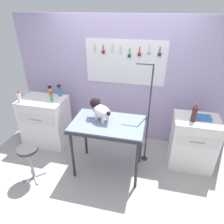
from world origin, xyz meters
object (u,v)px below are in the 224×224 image
Objects in this scene: grooming_table at (108,127)px; soda_bottle at (194,113)px; counter_left at (46,121)px; cabinet_right at (192,142)px; dog at (100,109)px; grooming_arm at (147,120)px; stool at (29,154)px; pump_bottle_white at (60,91)px.

soda_bottle is (1.22, 0.35, 0.20)m from grooming_table.
cabinet_right is (2.64, -0.01, -0.02)m from counter_left.
grooming_arm is at bearing 22.83° from dog.
grooming_arm is 0.80m from dog.
dog reaches higher than counter_left.
cabinet_right is 0.59m from soda_bottle.
grooming_table reaches higher than stool.
grooming_arm reaches higher than grooming_table.
pump_bottle_white reaches higher than cabinet_right.
dog reaches higher than pump_bottle_white.
soda_bottle is at bearing -2.15° from counter_left.
dog is at bearing -32.02° from pump_bottle_white.
stool is 1.25m from pump_bottle_white.
grooming_table is 1.29m from soda_bottle.
grooming_table is 1.23× the size of cabinet_right.
pump_bottle_white is (-1.63, 0.29, 0.23)m from grooming_arm.
grooming_arm is 1.88m from stool.
soda_bottle reaches higher than counter_left.
grooming_table is 5.01× the size of pump_bottle_white.
grooming_table is 0.66m from grooming_arm.
soda_bottle is (0.66, -0.01, 0.22)m from grooming_arm.
pump_bottle_white is (0.02, 1.12, 0.55)m from stool.
grooming_arm is (0.56, 0.36, -0.02)m from grooming_table.
grooming_arm reaches higher than soda_bottle.
pump_bottle_white is at bearing 147.98° from dog.
counter_left is at bearing 177.85° from soda_bottle.
stool is 2.72× the size of pump_bottle_white.
grooming_arm is at bearing -174.53° from cabinet_right.
stool is at bearing -150.90° from dog.
grooming_table is at bearing -163.89° from soda_bottle.
soda_bottle is (-0.09, -0.08, 0.58)m from cabinet_right.
soda_bottle is at bearing 11.71° from dog.
grooming_arm is 1.67m from pump_bottle_white.
pump_bottle_white is at bearing 169.86° from grooming_arm.
grooming_table reaches higher than cabinet_right.
soda_bottle is (1.36, 0.28, -0.05)m from dog.
pump_bottle_white is at bearing 172.47° from soda_bottle.
pump_bottle_white is 2.32m from soda_bottle.
stool is 2.52m from soda_bottle.
stool is at bearing -160.63° from soda_bottle.
pump_bottle_white is (-2.39, 0.22, 0.58)m from cabinet_right.
pump_bottle_white reaches higher than stool.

